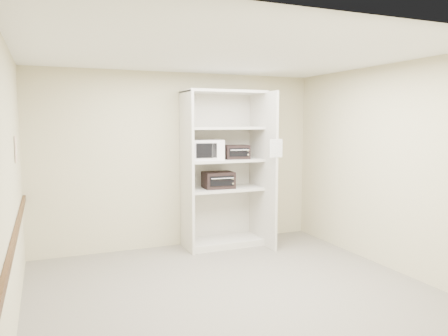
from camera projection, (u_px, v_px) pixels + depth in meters
name	position (u px, v px, depth m)	size (l,w,h in m)	color
floor	(230.00, 288.00, 5.12)	(4.50, 4.00, 0.01)	slate
ceiling	(230.00, 53.00, 4.83)	(4.50, 4.00, 0.01)	white
wall_back	(179.00, 160.00, 6.81)	(4.50, 0.02, 2.70)	beige
wall_front	(340.00, 205.00, 3.14)	(4.50, 0.02, 2.70)	beige
wall_left	(11.00, 185.00, 4.12)	(0.02, 4.00, 2.70)	beige
wall_right	(384.00, 167.00, 5.83)	(0.02, 4.00, 2.70)	beige
shelving_unit	(226.00, 174.00, 6.81)	(1.24, 0.92, 2.42)	silver
microwave	(205.00, 150.00, 6.64)	(0.51, 0.38, 0.30)	white
toaster_oven_upper	(236.00, 152.00, 6.79)	(0.37, 0.28, 0.21)	black
toaster_oven_lower	(218.00, 180.00, 6.76)	(0.46, 0.35, 0.25)	black
paper_sign	(276.00, 148.00, 6.39)	(0.21, 0.01, 0.26)	white
chair_rail	(16.00, 231.00, 4.17)	(0.04, 3.98, 0.08)	#351B0A
wall_poster	(16.00, 149.00, 4.81)	(0.01, 0.21, 0.29)	white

